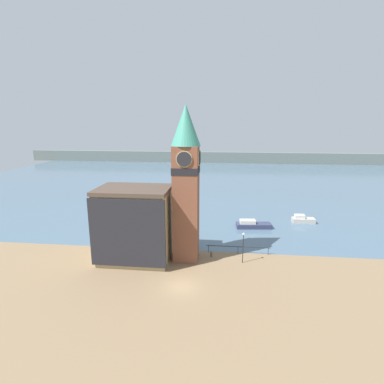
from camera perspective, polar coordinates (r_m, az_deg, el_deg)
name	(u,v)px	position (r m, az deg, el deg)	size (l,w,h in m)	color
ground_plane	(181,287)	(36.38, -2.11, -17.59)	(160.00, 160.00, 0.00)	#846B4C
water	(210,178)	(102.82, 3.53, 2.72)	(160.00, 120.00, 0.00)	slate
far_shoreline	(215,157)	(142.01, 4.34, 6.62)	(180.00, 3.00, 5.00)	slate
pier_railing	(238,247)	(44.49, 8.77, -10.39)	(9.19, 0.08, 1.09)	#232328
clock_tower	(186,181)	(39.40, -1.14, 2.18)	(3.80, 3.80, 20.86)	brown
pier_building	(135,224)	(41.49, -10.88, -6.08)	(9.75, 6.91, 10.15)	tan
boat_near	(252,225)	(55.36, 11.45, -6.13)	(6.39, 2.68, 1.48)	#333856
boat_far	(303,220)	(60.74, 20.32, -4.94)	(4.20, 1.87, 1.54)	#B7B2A8
mooring_bollard_near	(211,254)	(43.34, 3.70, -11.63)	(0.30, 0.30, 0.82)	brown
lamp_post	(243,242)	(41.09, 9.74, -9.41)	(0.32, 0.32, 4.28)	black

